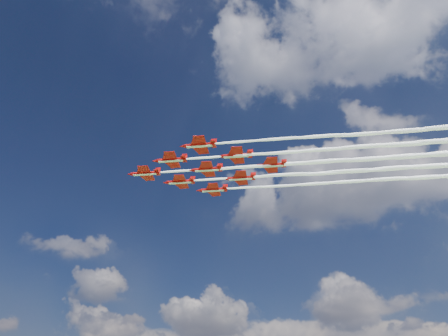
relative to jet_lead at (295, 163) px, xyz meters
The scene contains 9 objects.
jet_lead is the anchor object (origin of this frame).
jet_row2_port 12.33m from the jet_lead, 13.21° to the right, with size 98.01×40.75×2.76m.
jet_row2_starb 12.33m from the jet_lead, 55.08° to the left, with size 98.01×40.75×2.76m.
jet_row3_port 24.67m from the jet_lead, 13.21° to the right, with size 98.01×40.75×2.76m.
jet_row3_centre 20.42m from the jet_lead, 20.93° to the left, with size 98.01×40.75×2.76m.
jet_row3_starb 24.67m from the jet_lead, 55.08° to the left, with size 98.01×40.75×2.76m.
jet_row4_port 31.40m from the jet_lead, ahead, with size 98.01×40.75×2.76m.
jet_row4_starb 31.40m from the jet_lead, 33.67° to the left, with size 98.01×40.75×2.76m.
jet_tail 40.83m from the jet_lead, 20.93° to the left, with size 98.01×40.75×2.76m.
Camera 1 is at (55.86, -99.76, 8.68)m, focal length 35.00 mm.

